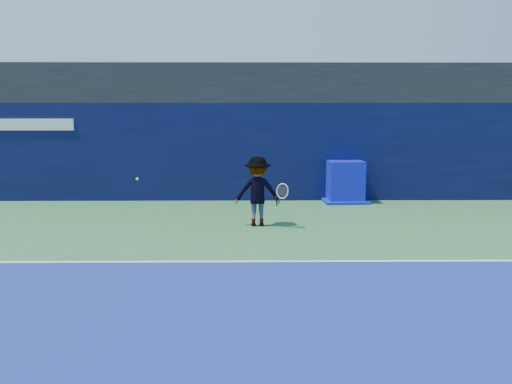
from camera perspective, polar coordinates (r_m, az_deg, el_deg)
ground at (r=8.00m, az=-4.89°, el=-12.80°), size 80.00×80.00×0.00m
baseline at (r=10.84m, az=-3.73°, el=-6.95°), size 24.00×0.10×0.01m
stadium_band at (r=18.94m, az=-2.45°, el=10.70°), size 36.00×3.00×1.20m
back_wall_assembly at (r=17.99m, az=-2.52°, el=4.11°), size 36.00×1.03×3.00m
equipment_cart at (r=17.62m, az=8.83°, el=0.90°), size 1.40×1.40×1.26m
tennis_player at (r=13.88m, az=0.16°, el=0.06°), size 1.29×0.70×1.69m
tennis_ball at (r=13.62m, az=-11.79°, el=1.30°), size 0.07×0.07×0.07m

